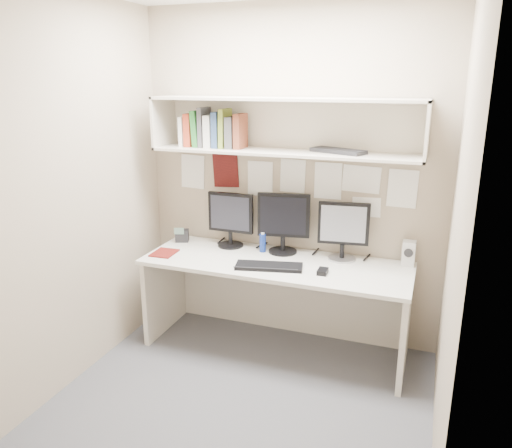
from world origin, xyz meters
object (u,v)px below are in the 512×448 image
(monitor_left, at_px, (231,217))
(speaker, at_px, (409,253))
(monitor_right, at_px, (343,228))
(keyboard, at_px, (269,266))
(maroon_notebook, at_px, (164,253))
(desk, at_px, (275,305))
(desk_phone, at_px, (182,235))
(monitor_center, at_px, (283,221))

(monitor_left, relative_size, speaker, 2.41)
(monitor_right, bearing_deg, monitor_left, 172.38)
(keyboard, distance_m, speaker, 1.03)
(monitor_left, height_order, keyboard, monitor_left)
(monitor_left, height_order, maroon_notebook, monitor_left)
(maroon_notebook, bearing_deg, desk, 6.59)
(speaker, xyz_separation_m, desk_phone, (-1.83, -0.07, -0.04))
(monitor_center, bearing_deg, monitor_right, -9.81)
(desk_phone, bearing_deg, monitor_center, -19.37)
(monitor_left, distance_m, monitor_right, 0.91)
(desk, height_order, speaker, speaker)
(monitor_left, bearing_deg, desk_phone, -175.02)
(monitor_right, bearing_deg, keyboard, -149.08)
(desk, xyz_separation_m, monitor_center, (-0.01, 0.22, 0.62))
(desk, distance_m, desk_phone, 1.00)
(monitor_center, xyz_separation_m, keyboard, (0.01, -0.37, -0.25))
(keyboard, relative_size, maroon_notebook, 2.32)
(desk_phone, bearing_deg, keyboard, -42.22)
(keyboard, xyz_separation_m, desk_phone, (-0.89, 0.33, 0.04))
(monitor_left, xyz_separation_m, desk_phone, (-0.43, -0.03, -0.19))
(monitor_center, height_order, keyboard, monitor_center)
(desk, bearing_deg, monitor_center, 93.05)
(monitor_center, distance_m, monitor_right, 0.47)
(desk_phone, bearing_deg, speaker, -19.29)
(monitor_right, distance_m, keyboard, 0.63)
(maroon_notebook, bearing_deg, monitor_center, 20.09)
(monitor_center, height_order, monitor_right, monitor_center)
(monitor_left, bearing_deg, desk, -25.09)
(keyboard, bearing_deg, monitor_center, 78.41)
(monitor_right, xyz_separation_m, speaker, (0.48, 0.04, -0.15))
(monitor_left, relative_size, keyboard, 0.92)
(monitor_left, distance_m, speaker, 1.40)
(speaker, distance_m, desk_phone, 1.83)
(keyboard, distance_m, maroon_notebook, 0.87)
(monitor_center, xyz_separation_m, maroon_notebook, (-0.86, -0.36, -0.25))
(monitor_center, relative_size, speaker, 2.58)
(monitor_right, height_order, speaker, monitor_right)
(monitor_left, height_order, desk_phone, monitor_left)
(monitor_left, relative_size, maroon_notebook, 2.13)
(desk, distance_m, monitor_left, 0.79)
(monitor_right, distance_m, speaker, 0.50)
(monitor_left, distance_m, desk_phone, 0.47)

